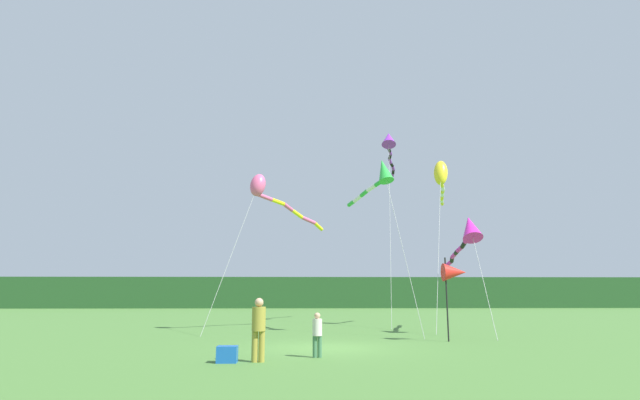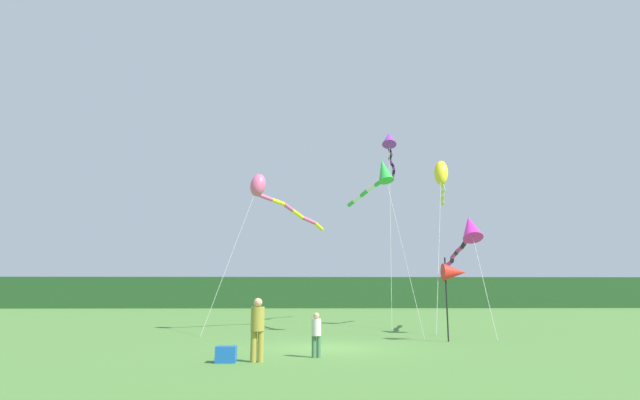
{
  "view_description": "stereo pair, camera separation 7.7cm",
  "coord_description": "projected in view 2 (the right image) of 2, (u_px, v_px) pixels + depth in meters",
  "views": [
    {
      "loc": [
        -0.75,
        -17.39,
        1.83
      ],
      "look_at": [
        0.0,
        6.0,
        6.18
      ],
      "focal_mm": 28.04,
      "sensor_mm": 36.0,
      "label": 1
    },
    {
      "loc": [
        -0.67,
        -17.39,
        1.83
      ],
      "look_at": [
        0.0,
        6.0,
        6.18
      ],
      "focal_mm": 28.04,
      "sensor_mm": 36.0,
      "label": 2
    }
  ],
  "objects": [
    {
      "name": "person_child",
      "position": [
        316.0,
        332.0,
        14.41
      ],
      "size": [
        0.28,
        0.28,
        1.26
      ],
      "color": "#3F724C",
      "rests_on": "ground"
    },
    {
      "name": "kite_magenta",
      "position": [
        467.0,
        233.0,
        23.04
      ],
      "size": [
        0.94,
        7.98,
        5.48
      ],
      "color": "#B2B2B2",
      "rests_on": "ground"
    },
    {
      "name": "person_adult",
      "position": [
        258.0,
        326.0,
        13.51
      ],
      "size": [
        0.37,
        0.37,
        1.69
      ],
      "color": "olive",
      "rests_on": "ground"
    },
    {
      "name": "cooler_box",
      "position": [
        226.0,
        354.0,
        13.29
      ],
      "size": [
        0.53,
        0.4,
        0.43
      ],
      "primitive_type": "cube",
      "color": "#1959B2",
      "rests_on": "ground"
    },
    {
      "name": "ground_plane",
      "position": [
        325.0,
        348.0,
        16.78
      ],
      "size": [
        120.0,
        120.0,
        0.0
      ],
      "primitive_type": "plane",
      "color": "#477533"
    },
    {
      "name": "kite_rainbow",
      "position": [
        267.0,
        192.0,
        25.12
      ],
      "size": [
        5.48,
        6.28,
        7.72
      ],
      "color": "#B2B2B2",
      "rests_on": "ground"
    },
    {
      "name": "kite_green",
      "position": [
        380.0,
        175.0,
        23.72
      ],
      "size": [
        2.66,
        5.06,
        8.17
      ],
      "color": "#B2B2B2",
      "rests_on": "ground"
    },
    {
      "name": "banner_flag_pole",
      "position": [
        454.0,
        273.0,
        19.43
      ],
      "size": [
        0.9,
        0.7,
        3.19
      ],
      "color": "black",
      "rests_on": "ground"
    },
    {
      "name": "kite_yellow",
      "position": [
        441.0,
        176.0,
        28.3
      ],
      "size": [
        2.78,
        7.63,
        9.33
      ],
      "color": "#B2B2B2",
      "rests_on": "ground"
    },
    {
      "name": "distant_treeline",
      "position": [
        311.0,
        293.0,
        61.34
      ],
      "size": [
        108.0,
        3.83,
        3.68
      ],
      "primitive_type": "cube",
      "color": "#234C23",
      "rests_on": "ground"
    },
    {
      "name": "kite_purple",
      "position": [
        390.0,
        143.0,
        32.55
      ],
      "size": [
        2.03,
        9.34,
        12.22
      ],
      "color": "#B2B2B2",
      "rests_on": "ground"
    }
  ]
}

